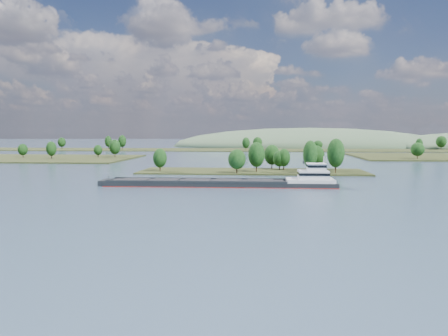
{
  "coord_description": "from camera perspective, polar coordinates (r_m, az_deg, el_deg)",
  "views": [
    {
      "loc": [
        3.26,
        -14.72,
        18.39
      ],
      "look_at": [
        -8.61,
        130.0,
        6.0
      ],
      "focal_mm": 35.0,
      "sensor_mm": 36.0,
      "label": 1
    }
  ],
  "objects": [
    {
      "name": "ground",
      "position": [
        136.01,
        3.27,
        -2.9
      ],
      "size": [
        1800.0,
        1800.0,
        0.0
      ],
      "primitive_type": "plane",
      "color": "#384D61",
      "rests_on": "ground"
    },
    {
      "name": "tree_island",
      "position": [
        194.36,
        5.85,
        0.63
      ],
      "size": [
        100.0,
        30.67,
        15.84
      ],
      "color": "#272D14",
      "rests_on": "ground"
    },
    {
      "name": "back_shoreline",
      "position": [
        414.93,
        5.21,
        2.41
      ],
      "size": [
        900.0,
        60.0,
        14.93
      ],
      "color": "#272D14",
      "rests_on": "ground"
    },
    {
      "name": "cargo_barge",
      "position": [
        145.43,
        1.36,
        -1.86
      ],
      "size": [
        78.96,
        10.54,
        10.66
      ],
      "color": "black",
      "rests_on": "ground"
    },
    {
      "name": "hill_west",
      "position": [
        518.16,
        10.98,
        2.75
      ],
      "size": [
        320.0,
        160.0,
        44.0
      ],
      "primitive_type": "ellipsoid",
      "color": "#40573C",
      "rests_on": "ground"
    }
  ]
}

